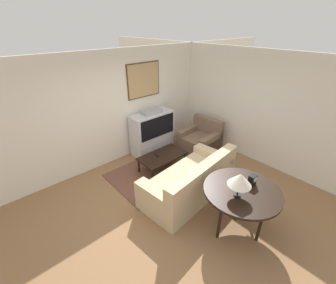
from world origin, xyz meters
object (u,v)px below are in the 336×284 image
(table_lamp, at_px, (240,180))
(armchair, at_px, (200,141))
(console_table, at_px, (242,193))
(coffee_table, at_px, (162,157))
(mantel_clock, at_px, (252,180))
(couch, at_px, (191,182))
(tv, at_px, (152,132))

(table_lamp, bearing_deg, armchair, 51.94)
(armchair, height_order, console_table, armchair)
(coffee_table, distance_m, mantel_clock, 2.28)
(couch, relative_size, mantel_clock, 11.82)
(coffee_table, height_order, mantel_clock, mantel_clock)
(tv, xyz_separation_m, couch, (-0.54, -1.92, -0.26))
(couch, height_order, armchair, couch)
(couch, distance_m, console_table, 1.19)
(couch, height_order, coffee_table, couch)
(console_table, distance_m, mantel_clock, 0.28)
(tv, distance_m, table_lamp, 3.19)
(armchair, height_order, coffee_table, armchair)
(couch, distance_m, armchair, 1.89)
(mantel_clock, bearing_deg, table_lamp, 179.85)
(tv, bearing_deg, mantel_clock, -95.66)
(armchair, relative_size, table_lamp, 2.40)
(tv, relative_size, coffee_table, 1.08)
(coffee_table, bearing_deg, table_lamp, -98.94)
(couch, bearing_deg, table_lamp, 75.06)
(tv, relative_size, console_table, 0.97)
(tv, bearing_deg, table_lamp, -103.33)
(coffee_table, relative_size, mantel_clock, 6.18)
(tv, xyz_separation_m, armchair, (1.01, -0.84, -0.28))
(tv, distance_m, mantel_clock, 3.09)
(table_lamp, xyz_separation_m, mantel_clock, (0.42, -0.00, -0.22))
(console_table, distance_m, table_lamp, 0.42)
(coffee_table, bearing_deg, couch, -98.65)
(tv, relative_size, couch, 0.56)
(console_table, bearing_deg, tv, 79.99)
(table_lamp, bearing_deg, tv, 76.67)
(table_lamp, bearing_deg, coffee_table, 81.06)
(coffee_table, relative_size, console_table, 0.90)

